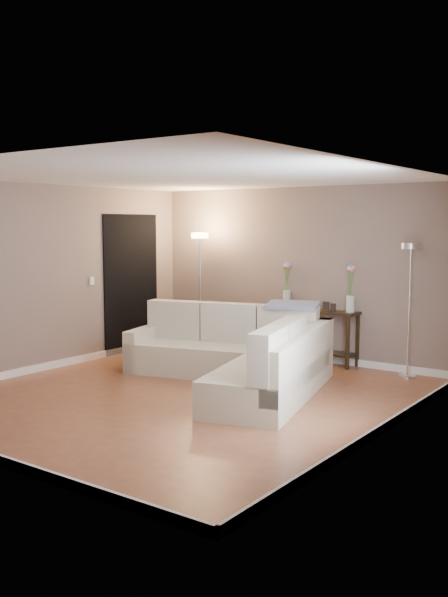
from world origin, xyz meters
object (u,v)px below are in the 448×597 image
Objects in this scene: sectional_sofa at (242,357)px; floor_lamp_unlit at (410,283)px; console_table at (312,332)px; floor_lamp_lit at (200,268)px.

floor_lamp_unlit is (1.60, 1.58, 0.92)m from sectional_sofa.
floor_lamp_lit is at bearing -170.32° from console_table.
console_table is 2.09m from floor_lamp_lit.
floor_lamp_lit reaches higher than sectional_sofa.
console_table is at bearing 9.68° from floor_lamp_lit.
sectional_sofa is at bearing -135.35° from floor_lamp_unlit.
floor_lamp_lit reaches higher than console_table.
console_table is 1.74m from floor_lamp_unlit.
sectional_sofa is at bearing -92.41° from console_table.
floor_lamp_lit is at bearing 141.34° from sectional_sofa.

